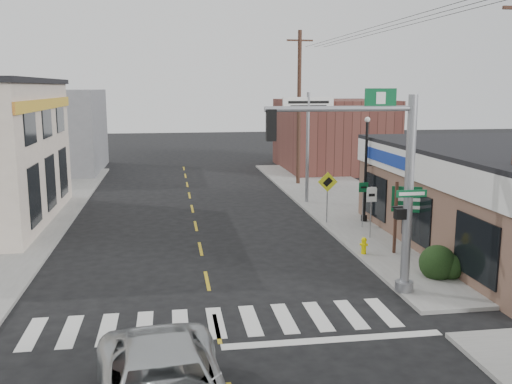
{
  "coord_description": "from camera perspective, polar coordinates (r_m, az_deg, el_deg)",
  "views": [
    {
      "loc": [
        -1.19,
        -14.87,
        6.6
      ],
      "look_at": [
        1.95,
        5.51,
        2.8
      ],
      "focal_mm": 40.0,
      "sensor_mm": 36.0,
      "label": 1
    }
  ],
  "objects": [
    {
      "name": "shrub_back",
      "position": [
        27.21,
        17.68,
        -2.84
      ],
      "size": [
        1.2,
        1.2,
        0.9
      ],
      "primitive_type": "ellipsoid",
      "color": "black",
      "rests_on": "sidewalk_right"
    },
    {
      "name": "fire_hydrant",
      "position": [
        22.9,
        10.73,
        -5.21
      ],
      "size": [
        0.21,
        0.21,
        0.67
      ],
      "rotation": [
        0.0,
        0.0,
        -0.36
      ],
      "color": "#EBDB00",
      "rests_on": "sidewalk_right"
    },
    {
      "name": "lamp_post",
      "position": [
        28.02,
        11.05,
        3.04
      ],
      "size": [
        0.66,
        0.52,
        5.08
      ],
      "rotation": [
        0.0,
        0.0,
        -0.11
      ],
      "color": "black",
      "rests_on": "sidewalk_right"
    },
    {
      "name": "traffic_signal_pole",
      "position": [
        18.05,
        12.89,
        1.77
      ],
      "size": [
        5.08,
        0.39,
        6.44
      ],
      "rotation": [
        0.0,
        0.0,
        0.0
      ],
      "color": "gray",
      "rests_on": "sidewalk_right"
    },
    {
      "name": "bldg_distant_right",
      "position": [
        46.92,
        7.65,
        5.71
      ],
      "size": [
        8.0,
        10.0,
        5.6
      ],
      "primitive_type": "cube",
      "color": "brown",
      "rests_on": "ground"
    },
    {
      "name": "ground",
      "position": [
        16.31,
        -3.92,
        -13.45
      ],
      "size": [
        140.0,
        140.0,
        0.0
      ],
      "primitive_type": "plane",
      "color": "black",
      "rests_on": "ground"
    },
    {
      "name": "center_line",
      "position": [
        23.83,
        -5.57,
        -5.67
      ],
      "size": [
        0.12,
        56.0,
        0.01
      ],
      "primitive_type": "cube",
      "color": "gold",
      "rests_on": "ground"
    },
    {
      "name": "bldg_distant_left",
      "position": [
        48.01,
        -20.62,
        5.72
      ],
      "size": [
        9.0,
        10.0,
        6.4
      ],
      "primitive_type": "cube",
      "color": "gray",
      "rests_on": "ground"
    },
    {
      "name": "dance_center_sign",
      "position": [
        32.23,
        5.22,
        7.29
      ],
      "size": [
        2.92,
        0.18,
        6.2
      ],
      "rotation": [
        0.0,
        0.0,
        0.07
      ],
      "color": "gray",
      "rests_on": "sidewalk_right"
    },
    {
      "name": "bare_tree",
      "position": [
        21.98,
        23.5,
        1.43
      ],
      "size": [
        2.13,
        2.13,
        4.27
      ],
      "rotation": [
        0.0,
        0.0,
        -0.03
      ],
      "color": "black",
      "rests_on": "sidewalk_right"
    },
    {
      "name": "sidewalk_right",
      "position": [
        30.39,
        11.07,
        -2.17
      ],
      "size": [
        6.0,
        38.0,
        0.13
      ],
      "primitive_type": "cube",
      "color": "gray",
      "rests_on": "ground"
    },
    {
      "name": "shrub_front",
      "position": [
        20.83,
        17.69,
        -6.79
      ],
      "size": [
        1.26,
        1.26,
        0.95
      ],
      "primitive_type": "ellipsoid",
      "color": "#1C3217",
      "rests_on": "sidewalk_right"
    },
    {
      "name": "utility_pole_far",
      "position": [
        38.59,
        4.32,
        8.53
      ],
      "size": [
        1.76,
        0.26,
        10.15
      ],
      "rotation": [
        0.0,
        0.0,
        0.05
      ],
      "color": "#493122",
      "rests_on": "sidewalk_right"
    },
    {
      "name": "crosswalk",
      "position": [
        16.68,
        -4.05,
        -12.88
      ],
      "size": [
        11.0,
        2.2,
        0.01
      ],
      "primitive_type": "cube",
      "color": "silver",
      "rests_on": "ground"
    },
    {
      "name": "guide_sign",
      "position": [
        23.17,
        15.36,
        -1.45
      ],
      "size": [
        1.63,
        0.14,
        2.86
      ],
      "rotation": [
        0.0,
        0.0,
        -0.38
      ],
      "color": "#492E22",
      "rests_on": "sidewalk_right"
    },
    {
      "name": "sidewalk_left",
      "position": [
        29.67,
        -23.8,
        -3.19
      ],
      "size": [
        6.0,
        38.0,
        0.13
      ],
      "primitive_type": "cube",
      "color": "gray",
      "rests_on": "ground"
    },
    {
      "name": "ped_crossing_sign",
      "position": [
        27.55,
        7.16,
        0.43
      ],
      "size": [
        0.97,
        0.07,
        2.49
      ],
      "rotation": [
        0.0,
        0.0,
        -0.11
      ],
      "color": "gray",
      "rests_on": "sidewalk_right"
    }
  ]
}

